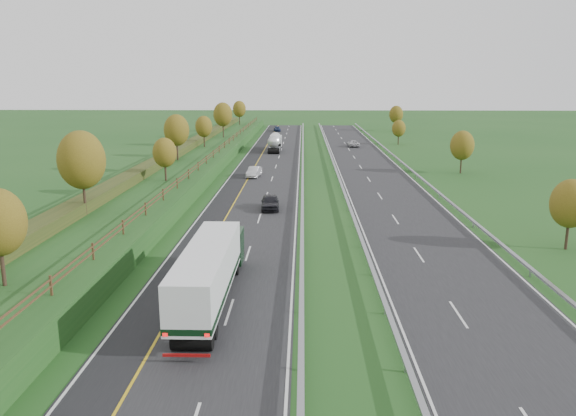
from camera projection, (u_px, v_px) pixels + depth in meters
The scene contains 19 objects.
ground at pixel (319, 184), 77.21m from camera, with size 400.00×400.00×0.00m, color #1D4A1A.
near_carriageway at pixel (264, 178), 82.29m from camera, with size 10.50×200.00×0.04m, color black.
far_carriageway at pixel (377, 178), 81.86m from camera, with size 10.50×200.00×0.04m, color black.
hard_shoulder at pixel (238, 178), 82.39m from camera, with size 3.00×200.00×0.04m, color black.
lane_markings at pixel (307, 178), 82.00m from camera, with size 26.75×200.00×0.01m.
embankment_left at pixel (176, 171), 82.41m from camera, with size 12.00×200.00×2.00m, color #1D4A1A.
hedge_left at pixel (162, 160), 82.12m from camera, with size 2.20×180.00×1.10m, color #2A3817.
fence_left at pixel (205, 160), 81.51m from camera, with size 0.12×189.06×1.20m.
median_barrier_near at pixel (303, 174), 82.01m from camera, with size 0.32×200.00×0.71m.
median_barrier_far at pixel (338, 174), 81.87m from camera, with size 0.32×200.00×0.71m.
outer_barrier_far at pixel (417, 174), 81.57m from camera, with size 0.32×200.00×0.71m.
trees_left at pixel (171, 136), 77.93m from camera, with size 6.64×164.30×7.66m.
trees_far at pixel (427, 132), 109.05m from camera, with size 8.45×118.60×7.12m.
box_lorry at pixel (210, 270), 35.18m from camera, with size 2.58×16.28×4.06m.
road_tanker at pixel (275, 142), 113.62m from camera, with size 2.40×11.22×3.46m.
car_dark_near at pixel (270, 202), 61.89m from camera, with size 1.92×4.77×1.62m, color black.
car_silver_mid at pixel (254, 172), 82.79m from camera, with size 1.57×4.52×1.49m, color #B7B6BB.
car_small_far at pixel (277, 129), 157.83m from camera, with size 1.80×4.44×1.29m, color #142141.
car_oncoming at pixel (353, 144), 120.96m from camera, with size 2.23×4.84×1.34m, color silver.
Camera 1 is at (5.74, -21.11, 13.91)m, focal length 35.00 mm.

